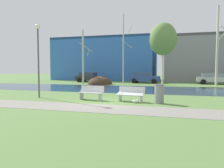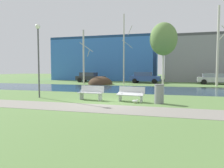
{
  "view_description": "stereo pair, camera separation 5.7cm",
  "coord_description": "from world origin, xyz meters",
  "px_view_note": "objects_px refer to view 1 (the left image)",
  "views": [
    {
      "loc": [
        3.79,
        -11.9,
        1.9
      ],
      "look_at": [
        0.06,
        0.94,
        1.0
      ],
      "focal_mm": 35.36,
      "sensor_mm": 36.0,
      "label": 1
    },
    {
      "loc": [
        3.84,
        -11.88,
        1.9
      ],
      "look_at": [
        0.06,
        0.94,
        1.0
      ],
      "focal_mm": 35.36,
      "sensor_mm": 36.0,
      "label": 2
    }
  ],
  "objects_px": {
    "seagull": "(135,101)",
    "streetlamp": "(38,48)",
    "parked_van_nearest_dark": "(89,77)",
    "parked_sedan_second_blue": "(144,77)",
    "bench_left": "(91,92)",
    "bench_right": "(131,94)",
    "trash_bin": "(159,94)",
    "parked_hatch_third_silver": "(214,78)"
  },
  "relations": [
    {
      "from": "bench_right",
      "to": "parked_hatch_third_silver",
      "type": "bearing_deg",
      "value": 67.92
    },
    {
      "from": "bench_left",
      "to": "streetlamp",
      "type": "xyz_separation_m",
      "value": [
        -3.73,
        0.04,
        2.82
      ]
    },
    {
      "from": "bench_right",
      "to": "streetlamp",
      "type": "distance_m",
      "value": 6.85
    },
    {
      "from": "bench_right",
      "to": "streetlamp",
      "type": "height_order",
      "value": "streetlamp"
    },
    {
      "from": "trash_bin",
      "to": "parked_van_nearest_dark",
      "type": "distance_m",
      "value": 21.28
    },
    {
      "from": "trash_bin",
      "to": "streetlamp",
      "type": "distance_m",
      "value": 8.36
    },
    {
      "from": "bench_right",
      "to": "parked_sedan_second_blue",
      "type": "height_order",
      "value": "parked_sedan_second_blue"
    },
    {
      "from": "parked_van_nearest_dark",
      "to": "bench_right",
      "type": "bearing_deg",
      "value": -61.09
    },
    {
      "from": "bench_left",
      "to": "trash_bin",
      "type": "bearing_deg",
      "value": -4.09
    },
    {
      "from": "bench_right",
      "to": "seagull",
      "type": "distance_m",
      "value": 0.8
    },
    {
      "from": "trash_bin",
      "to": "parked_hatch_third_silver",
      "type": "relative_size",
      "value": 0.24
    },
    {
      "from": "bench_right",
      "to": "seagull",
      "type": "bearing_deg",
      "value": -58.25
    },
    {
      "from": "seagull",
      "to": "streetlamp",
      "type": "xyz_separation_m",
      "value": [
        -6.62,
        0.65,
        3.16
      ]
    },
    {
      "from": "bench_right",
      "to": "bench_left",
      "type": "bearing_deg",
      "value": 180.0
    },
    {
      "from": "bench_right",
      "to": "parked_sedan_second_blue",
      "type": "bearing_deg",
      "value": 95.35
    },
    {
      "from": "streetlamp",
      "to": "parked_van_nearest_dark",
      "type": "bearing_deg",
      "value": 101.28
    },
    {
      "from": "trash_bin",
      "to": "parked_sedan_second_blue",
      "type": "xyz_separation_m",
      "value": [
        -3.31,
        18.01,
        0.24
      ]
    },
    {
      "from": "seagull",
      "to": "parked_hatch_third_silver",
      "type": "height_order",
      "value": "parked_hatch_third_silver"
    },
    {
      "from": "parked_van_nearest_dark",
      "to": "parked_sedan_second_blue",
      "type": "xyz_separation_m",
      "value": [
        8.1,
        0.04,
        0.04
      ]
    },
    {
      "from": "parked_hatch_third_silver",
      "to": "seagull",
      "type": "bearing_deg",
      "value": -110.38
    },
    {
      "from": "streetlamp",
      "to": "bench_right",
      "type": "bearing_deg",
      "value": -0.33
    },
    {
      "from": "parked_sedan_second_blue",
      "to": "parked_hatch_third_silver",
      "type": "relative_size",
      "value": 0.91
    },
    {
      "from": "bench_left",
      "to": "streetlamp",
      "type": "relative_size",
      "value": 0.34
    },
    {
      "from": "seagull",
      "to": "parked_van_nearest_dark",
      "type": "xyz_separation_m",
      "value": [
        -10.14,
        18.28,
        0.63
      ]
    },
    {
      "from": "streetlamp",
      "to": "parked_hatch_third_silver",
      "type": "xyz_separation_m",
      "value": [
        13.47,
        17.78,
        -2.55
      ]
    },
    {
      "from": "parked_hatch_third_silver",
      "to": "streetlamp",
      "type": "bearing_deg",
      "value": -127.14
    },
    {
      "from": "bench_left",
      "to": "parked_van_nearest_dark",
      "type": "bearing_deg",
      "value": 112.3
    },
    {
      "from": "bench_right",
      "to": "parked_sedan_second_blue",
      "type": "relative_size",
      "value": 0.41
    },
    {
      "from": "parked_hatch_third_silver",
      "to": "parked_sedan_second_blue",
      "type": "bearing_deg",
      "value": -179.31
    },
    {
      "from": "trash_bin",
      "to": "seagull",
      "type": "height_order",
      "value": "trash_bin"
    },
    {
      "from": "bench_left",
      "to": "parked_van_nearest_dark",
      "type": "height_order",
      "value": "parked_van_nearest_dark"
    },
    {
      "from": "bench_left",
      "to": "parked_sedan_second_blue",
      "type": "relative_size",
      "value": 0.41
    },
    {
      "from": "parked_hatch_third_silver",
      "to": "parked_van_nearest_dark",
      "type": "bearing_deg",
      "value": -179.49
    },
    {
      "from": "seagull",
      "to": "bench_right",
      "type": "bearing_deg",
      "value": 121.75
    },
    {
      "from": "parked_sedan_second_blue",
      "to": "bench_right",
      "type": "bearing_deg",
      "value": -84.65
    },
    {
      "from": "trash_bin",
      "to": "streetlamp",
      "type": "xyz_separation_m",
      "value": [
        -7.89,
        0.33,
        2.74
      ]
    },
    {
      "from": "seagull",
      "to": "parked_van_nearest_dark",
      "type": "bearing_deg",
      "value": 119.01
    },
    {
      "from": "trash_bin",
      "to": "parked_sedan_second_blue",
      "type": "bearing_deg",
      "value": 100.42
    },
    {
      "from": "streetlamp",
      "to": "parked_van_nearest_dark",
      "type": "xyz_separation_m",
      "value": [
        -3.52,
        17.63,
        -2.53
      ]
    },
    {
      "from": "bench_right",
      "to": "trash_bin",
      "type": "xyz_separation_m",
      "value": [
        1.65,
        -0.3,
        0.08
      ]
    },
    {
      "from": "parked_sedan_second_blue",
      "to": "parked_van_nearest_dark",
      "type": "bearing_deg",
      "value": -179.69
    },
    {
      "from": "trash_bin",
      "to": "parked_hatch_third_silver",
      "type": "xyz_separation_m",
      "value": [
        5.58,
        18.11,
        0.19
      ]
    }
  ]
}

